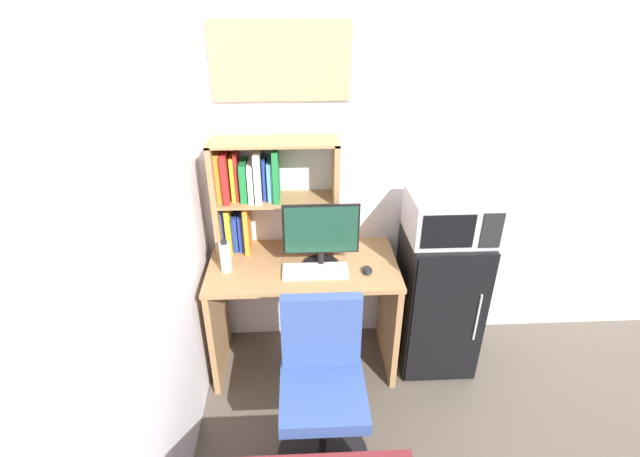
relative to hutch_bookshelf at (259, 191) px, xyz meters
The scene contains 12 objects.
wall_back 1.65m from the hutch_bookshelf, ahead, with size 6.40×0.04×2.60m, color silver.
wall_left 1.54m from the hutch_bookshelf, 104.30° to the right, with size 0.04×4.40×2.60m, color silver.
desk 0.71m from the hutch_bookshelf, 36.44° to the right, with size 1.13×0.60×0.77m.
hutch_bookshelf is the anchor object (origin of this frame).
monitor 0.46m from the hutch_bookshelf, 30.80° to the right, with size 0.44×0.21×0.40m.
keyboard 0.58m from the hutch_bookshelf, 41.77° to the right, with size 0.38×0.16×0.02m, color silver.
computer_mouse 0.79m from the hutch_bookshelf, 25.73° to the right, with size 0.06×0.09×0.03m, color black.
water_bottle 0.43m from the hutch_bookshelf, 128.45° to the right, with size 0.06×0.06×0.20m.
mini_fridge 1.32m from the hutch_bookshelf, ahead, with size 0.47×0.49×0.93m.
microwave 1.13m from the hutch_bookshelf, ahead, with size 0.48×0.39×0.26m.
desk_chair 1.19m from the hutch_bookshelf, 68.91° to the right, with size 0.48×0.48×0.93m.
wall_corkboard 0.74m from the hutch_bookshelf, 32.28° to the left, with size 0.76×0.02×0.42m, color tan.
Camera 1 is at (-1.00, -2.61, 2.24)m, focal length 25.71 mm.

